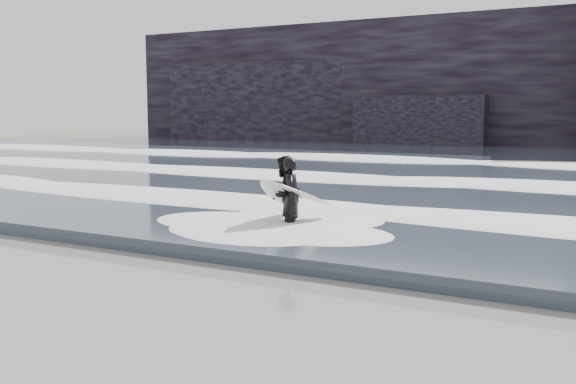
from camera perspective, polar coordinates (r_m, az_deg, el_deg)
name	(u,v)px	position (r m, az deg, el deg)	size (l,w,h in m)	color
ground	(103,309)	(9.76, -16.13, -9.93)	(120.00, 120.00, 0.00)	#7A7155
sea	(496,161)	(36.29, 18.00, 2.62)	(90.00, 52.00, 0.30)	#2F3844
headland	(542,82)	(53.04, 21.67, 9.05)	(70.00, 9.00, 10.00)	black
foam_near	(349,203)	(17.11, 5.49, -0.99)	(60.00, 3.20, 0.20)	white
foam_mid	(426,178)	(23.66, 12.17, 1.20)	(60.00, 4.00, 0.24)	white
foam_far	(480,161)	(32.36, 16.71, 2.69)	(60.00, 4.80, 0.30)	white
surfer_left	(289,197)	(14.51, 0.13, -0.41)	(1.15, 1.87, 1.80)	black
surfer_right	(286,195)	(14.69, -0.22, -0.29)	(1.44, 1.88, 1.82)	black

